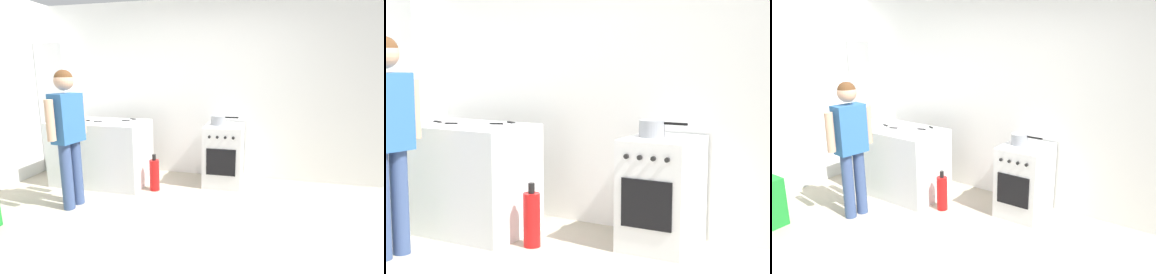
% 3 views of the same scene
% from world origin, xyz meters
% --- Properties ---
extents(ground_plane, '(8.00, 8.00, 0.00)m').
position_xyz_m(ground_plane, '(0.00, 0.00, 0.00)').
color(ground_plane, '#ADA38E').
extents(back_wall, '(6.00, 0.10, 2.60)m').
position_xyz_m(back_wall, '(0.00, 1.95, 1.30)').
color(back_wall, white).
rests_on(back_wall, ground).
extents(side_wall_left, '(0.10, 3.10, 2.60)m').
position_xyz_m(side_wall_left, '(-2.60, 0.40, 1.30)').
color(side_wall_left, white).
rests_on(side_wall_left, ground).
extents(counter_unit, '(1.30, 0.70, 0.90)m').
position_xyz_m(counter_unit, '(-1.35, 1.20, 0.45)').
color(counter_unit, silver).
rests_on(counter_unit, ground).
extents(oven_left, '(0.52, 0.62, 0.85)m').
position_xyz_m(oven_left, '(0.35, 1.58, 0.43)').
color(oven_left, white).
rests_on(oven_left, ground).
extents(pot, '(0.38, 0.20, 0.13)m').
position_xyz_m(pot, '(0.26, 1.59, 0.91)').
color(pot, gray).
rests_on(pot, oven_left).
extents(knife_chef, '(0.30, 0.14, 0.01)m').
position_xyz_m(knife_chef, '(-1.09, 1.29, 0.90)').
color(knife_chef, silver).
rests_on(knife_chef, counter_unit).
extents(knife_paring, '(0.20, 0.10, 0.01)m').
position_xyz_m(knife_paring, '(-1.58, 1.22, 0.91)').
color(knife_paring, silver).
rests_on(knife_paring, counter_unit).
extents(knife_carving, '(0.32, 0.16, 0.01)m').
position_xyz_m(knife_carving, '(-1.27, 1.20, 0.90)').
color(knife_carving, silver).
rests_on(knife_carving, counter_unit).
extents(knife_utility, '(0.24, 0.14, 0.01)m').
position_xyz_m(knife_utility, '(-0.91, 1.43, 0.90)').
color(knife_utility, silver).
rests_on(knife_utility, counter_unit).
extents(person, '(0.24, 0.57, 1.60)m').
position_xyz_m(person, '(-1.28, 0.41, 0.95)').
color(person, '#384C7A').
rests_on(person, ground).
extents(fire_extinguisher, '(0.13, 0.13, 0.50)m').
position_xyz_m(fire_extinguisher, '(-0.52, 1.10, 0.22)').
color(fire_extinguisher, red).
rests_on(fire_extinguisher, ground).
extents(larder_cabinet, '(0.48, 0.44, 2.00)m').
position_xyz_m(larder_cabinet, '(-2.30, 1.68, 1.00)').
color(larder_cabinet, silver).
rests_on(larder_cabinet, ground).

